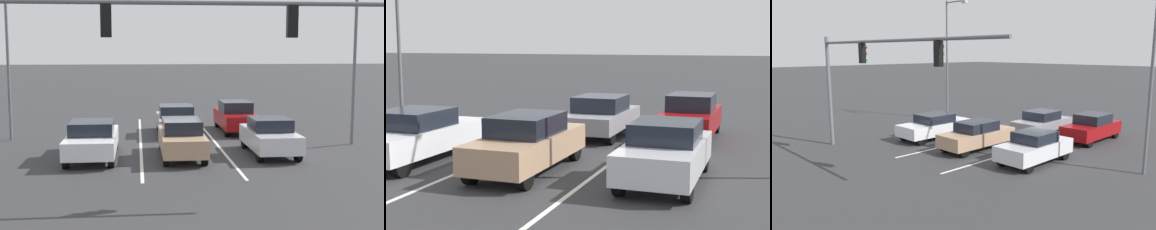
# 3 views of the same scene
# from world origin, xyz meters

# --- Properties ---
(ground_plane) EXTENTS (240.00, 240.00, 0.00)m
(ground_plane) POSITION_xyz_m (0.00, 0.00, 0.00)
(ground_plane) COLOR #333335
(lane_stripe_left_divider) EXTENTS (0.12, 15.85, 0.01)m
(lane_stripe_left_divider) POSITION_xyz_m (-1.74, 1.93, 0.01)
(lane_stripe_left_divider) COLOR silver
(lane_stripe_left_divider) RESTS_ON ground_plane
(lane_stripe_center_divider) EXTENTS (0.12, 15.85, 0.01)m
(lane_stripe_center_divider) POSITION_xyz_m (1.74, 1.93, 0.01)
(lane_stripe_center_divider) COLOR silver
(lane_stripe_center_divider) RESTS_ON ground_plane
(car_tan_midlane_front) EXTENTS (1.71, 4.48, 1.54)m
(car_tan_midlane_front) POSITION_xyz_m (0.10, 5.65, 0.78)
(car_tan_midlane_front) COLOR tan
(car_tan_midlane_front) RESTS_ON ground_plane
(car_silver_leftlane_front) EXTENTS (1.77, 4.09, 1.53)m
(car_silver_leftlane_front) POSITION_xyz_m (-3.57, 5.53, 0.77)
(car_silver_leftlane_front) COLOR silver
(car_silver_leftlane_front) RESTS_ON ground_plane
(car_white_rightlane_front) EXTENTS (1.91, 4.73, 1.51)m
(car_white_rightlane_front) POSITION_xyz_m (3.68, 5.57, 0.77)
(car_white_rightlane_front) COLOR silver
(car_white_rightlane_front) RESTS_ON ground_plane
(car_gray_midlane_second) EXTENTS (1.90, 4.28, 1.48)m
(car_gray_midlane_second) POSITION_xyz_m (-0.10, -0.23, 0.76)
(car_gray_midlane_second) COLOR gray
(car_gray_midlane_second) RESTS_ON ground_plane
(car_maroon_leftlane_second) EXTENTS (1.74, 4.41, 1.60)m
(car_maroon_leftlane_second) POSITION_xyz_m (-3.30, -0.69, 0.80)
(car_maroon_leftlane_second) COLOR maroon
(car_maroon_leftlane_second) RESTS_ON ground_plane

